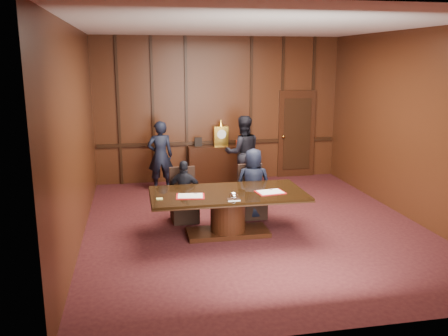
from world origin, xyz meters
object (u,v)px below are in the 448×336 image
object	(u,v)px
witness_right	(243,153)
sideboard	(221,162)
signatory_left	(185,192)
conference_table	(228,206)
signatory_right	(253,184)
witness_left	(160,156)

from	to	relation	value
witness_right	sideboard	bearing A→B (deg)	-63.63
sideboard	signatory_left	bearing A→B (deg)	-113.16
sideboard	conference_table	bearing A→B (deg)	-98.71
signatory_right	witness_right	bearing A→B (deg)	-89.27
signatory_left	witness_left	world-z (taller)	witness_left
signatory_right	conference_table	bearing A→B (deg)	59.24
signatory_left	signatory_right	size ratio (longest dim) A/B	0.87
signatory_right	witness_right	xyz separation A→B (m)	(0.27, 2.04, 0.19)
sideboard	witness_right	bearing A→B (deg)	-64.58
sideboard	conference_table	size ratio (longest dim) A/B	0.61
witness_left	signatory_left	bearing A→B (deg)	92.34
signatory_right	witness_left	size ratio (longest dim) A/B	0.83
witness_right	witness_left	bearing A→B (deg)	-7.68
conference_table	signatory_right	xyz separation A→B (m)	(0.65, 0.80, 0.16)
sideboard	signatory_right	world-z (taller)	sideboard
sideboard	signatory_right	size ratio (longest dim) A/B	1.20
conference_table	witness_right	size ratio (longest dim) A/B	1.53
conference_table	witness_right	world-z (taller)	witness_right
conference_table	witness_left	distance (m)	3.28
sideboard	signatory_left	distance (m)	3.06
signatory_right	witness_left	world-z (taller)	witness_left
witness_left	signatory_right	bearing A→B (deg)	119.59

